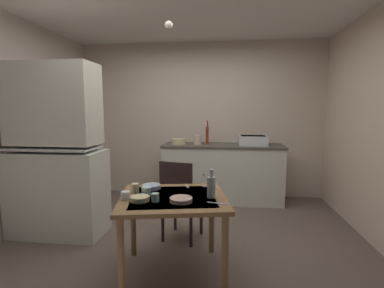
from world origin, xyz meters
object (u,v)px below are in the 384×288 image
object	(u,v)px
glass_bottle	(211,186)
hutch_cabinet	(56,157)
mixing_bowl_counter	(178,142)
teacup_cream	(135,188)
hand_pump	(207,134)
sink_basin	(253,140)
chair_far_side	(180,200)
dining_table	(173,207)
serving_bowl_wide	(151,187)

from	to	relation	value
glass_bottle	hutch_cabinet	bearing A→B (deg)	160.56
mixing_bowl_counter	teacup_cream	bearing A→B (deg)	-91.64
hutch_cabinet	glass_bottle	bearing A→B (deg)	-19.44
mixing_bowl_counter	glass_bottle	world-z (taller)	mixing_bowl_counter
hand_pump	sink_basin	bearing A→B (deg)	-3.55
sink_basin	teacup_cream	bearing A→B (deg)	-120.87
hutch_cabinet	chair_far_side	size ratio (longest dim) A/B	2.17
dining_table	glass_bottle	distance (m)	0.39
teacup_cream	chair_far_side	bearing A→B (deg)	61.00
sink_basin	chair_far_side	size ratio (longest dim) A/B	0.48
dining_table	chair_far_side	xyz separation A→B (m)	(-0.04, 0.65, -0.14)
hutch_cabinet	serving_bowl_wide	distance (m)	1.34
mixing_bowl_counter	glass_bottle	distance (m)	2.20
hand_pump	mixing_bowl_counter	world-z (taller)	hand_pump
hand_pump	serving_bowl_wide	distance (m)	2.05
glass_bottle	chair_far_side	bearing A→B (deg)	120.93
dining_table	teacup_cream	bearing A→B (deg)	169.52
sink_basin	glass_bottle	size ratio (longest dim) A/B	1.75
sink_basin	glass_bottle	xyz separation A→B (m)	(-0.54, -2.15, -0.18)
teacup_cream	hutch_cabinet	bearing A→B (deg)	152.62
serving_bowl_wide	sink_basin	bearing A→B (deg)	59.56
sink_basin	glass_bottle	bearing A→B (deg)	-104.22
dining_table	teacup_cream	world-z (taller)	teacup_cream
mixing_bowl_counter	dining_table	distance (m)	2.15
sink_basin	chair_far_side	distance (m)	1.84
sink_basin	glass_bottle	distance (m)	2.22
hand_pump	glass_bottle	distance (m)	2.22
hutch_cabinet	chair_far_side	distance (m)	1.53
hutch_cabinet	teacup_cream	xyz separation A→B (m)	(1.14, -0.59, -0.17)
teacup_cream	glass_bottle	world-z (taller)	glass_bottle
sink_basin	dining_table	bearing A→B (deg)	-112.27
serving_bowl_wide	glass_bottle	distance (m)	0.63
glass_bottle	hand_pump	bearing A→B (deg)	94.84
serving_bowl_wide	teacup_cream	distance (m)	0.19
serving_bowl_wide	hutch_cabinet	bearing A→B (deg)	160.68
mixing_bowl_counter	chair_far_side	bearing A→B (deg)	-79.79
hand_pump	mixing_bowl_counter	size ratio (longest dim) A/B	1.67
hutch_cabinet	mixing_bowl_counter	bearing A→B (deg)	50.33
chair_far_side	serving_bowl_wide	world-z (taller)	chair_far_side
mixing_bowl_counter	hand_pump	bearing A→B (deg)	11.70
hand_pump	dining_table	world-z (taller)	hand_pump
hutch_cabinet	dining_table	distance (m)	1.67
serving_bowl_wide	glass_bottle	size ratio (longest dim) A/B	0.72
serving_bowl_wide	glass_bottle	world-z (taller)	glass_bottle
hutch_cabinet	teacup_cream	bearing A→B (deg)	-27.38
hutch_cabinet	glass_bottle	xyz separation A→B (m)	(1.84, -0.65, -0.12)
sink_basin	chair_far_side	xyz separation A→B (m)	(-0.93, -1.51, -0.52)
dining_table	glass_bottle	bearing A→B (deg)	1.30
hand_pump	chair_far_side	bearing A→B (deg)	-97.24
mixing_bowl_counter	dining_table	bearing A→B (deg)	-81.70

